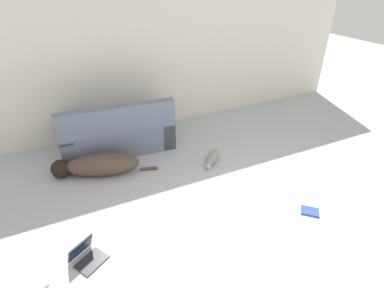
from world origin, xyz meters
TOP-DOWN VIEW (x-y plane):
  - ground_plane at (0.00, 0.00)m, footprint 20.00×20.00m
  - wall_back at (0.00, 3.74)m, footprint 7.80×0.06m
  - couch at (-1.02, 3.11)m, footprint 1.78×0.91m
  - dog at (-1.46, 2.53)m, footprint 1.47×0.68m
  - cat at (0.18, 2.13)m, footprint 0.45×0.48m
  - laptop_open at (-1.85, 1.08)m, footprint 0.40×0.40m
  - book_cream at (-2.34, 0.94)m, footprint 0.26×0.25m
  - book_blue at (0.74, 0.63)m, footprint 0.26×0.26m

SIDE VIEW (x-z plane):
  - ground_plane at x=0.00m, z-range 0.00..0.00m
  - book_cream at x=-2.34m, z-range 0.00..0.02m
  - book_blue at x=0.74m, z-range 0.00..0.02m
  - cat at x=0.18m, z-range 0.00..0.12m
  - laptop_open at x=-1.85m, z-range -0.04..0.18m
  - dog at x=-1.46m, z-range 0.00..0.31m
  - couch at x=-1.02m, z-range -0.15..0.72m
  - wall_back at x=0.00m, z-range 0.00..2.58m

